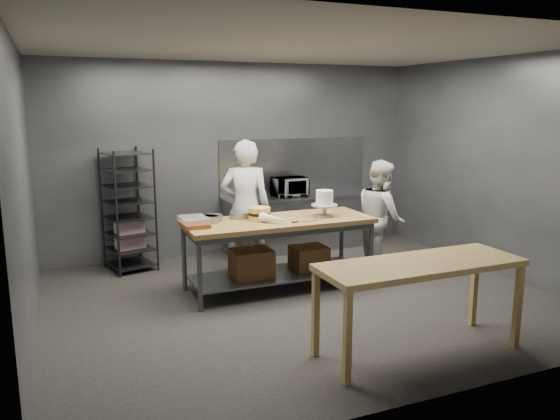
% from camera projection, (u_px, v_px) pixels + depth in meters
% --- Properties ---
extents(ground, '(6.00, 6.00, 0.00)m').
position_uv_depth(ground, '(303.00, 299.00, 6.71)').
color(ground, black).
rests_on(ground, ground).
extents(back_wall, '(6.00, 0.04, 3.00)m').
position_uv_depth(back_wall, '(237.00, 159.00, 8.68)').
color(back_wall, '#4C4F54').
rests_on(back_wall, ground).
extents(work_table, '(2.40, 0.90, 0.92)m').
position_uv_depth(work_table, '(278.00, 246.00, 6.98)').
color(work_table, brown).
rests_on(work_table, ground).
extents(near_counter, '(2.00, 0.70, 0.90)m').
position_uv_depth(near_counter, '(420.00, 271.00, 5.15)').
color(near_counter, olive).
rests_on(near_counter, ground).
extents(back_counter, '(2.60, 0.60, 0.90)m').
position_uv_depth(back_counter, '(302.00, 222.00, 8.97)').
color(back_counter, slate).
rests_on(back_counter, ground).
extents(splashback_panel, '(2.60, 0.02, 0.90)m').
position_uv_depth(splashback_panel, '(294.00, 166.00, 9.07)').
color(splashback_panel, slate).
rests_on(splashback_panel, back_counter).
extents(speed_rack, '(0.74, 0.77, 1.75)m').
position_uv_depth(speed_rack, '(129.00, 211.00, 7.77)').
color(speed_rack, black).
rests_on(speed_rack, ground).
extents(chef_behind, '(0.80, 0.67, 1.89)m').
position_uv_depth(chef_behind, '(245.00, 208.00, 7.57)').
color(chef_behind, silver).
rests_on(chef_behind, ground).
extents(chef_right, '(0.76, 0.89, 1.61)m').
position_uv_depth(chef_right, '(381.00, 217.00, 7.63)').
color(chef_right, silver).
rests_on(chef_right, ground).
extents(microwave, '(0.54, 0.37, 0.30)m').
position_uv_depth(microwave, '(290.00, 187.00, 8.78)').
color(microwave, black).
rests_on(microwave, back_counter).
extents(frosted_cake_stand, '(0.34, 0.34, 0.34)m').
position_uv_depth(frosted_cake_stand, '(324.00, 200.00, 7.06)').
color(frosted_cake_stand, '#B8AD93').
rests_on(frosted_cake_stand, work_table).
extents(layer_cake, '(0.28, 0.28, 0.16)m').
position_uv_depth(layer_cake, '(259.00, 214.00, 6.88)').
color(layer_cake, '#F2C74D').
rests_on(layer_cake, work_table).
extents(cake_pans, '(0.74, 0.39, 0.07)m').
position_uv_depth(cake_pans, '(219.00, 218.00, 6.84)').
color(cake_pans, gray).
rests_on(cake_pans, work_table).
extents(piping_bag, '(0.32, 0.38, 0.12)m').
position_uv_depth(piping_bag, '(274.00, 219.00, 6.67)').
color(piping_bag, white).
rests_on(piping_bag, work_table).
extents(offset_spatula, '(0.36, 0.02, 0.02)m').
position_uv_depth(offset_spatula, '(301.00, 222.00, 6.76)').
color(offset_spatula, slate).
rests_on(offset_spatula, work_table).
extents(pastry_clamshells, '(0.32, 0.43, 0.11)m').
position_uv_depth(pastry_clamshells, '(194.00, 222.00, 6.51)').
color(pastry_clamshells, '#A75321').
rests_on(pastry_clamshells, work_table).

